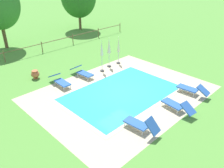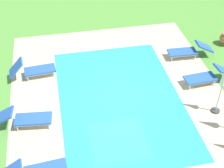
{
  "view_description": "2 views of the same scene",
  "coord_description": "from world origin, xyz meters",
  "px_view_note": "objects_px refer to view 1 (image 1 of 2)",
  "views": [
    {
      "loc": [
        -9.59,
        -8.82,
        7.51
      ],
      "look_at": [
        -0.38,
        0.5,
        0.6
      ],
      "focal_mm": 36.93,
      "sensor_mm": 36.0,
      "label": 1
    },
    {
      "loc": [
        9.31,
        -2.16,
        8.56
      ],
      "look_at": [
        -0.11,
        -0.29,
        0.72
      ],
      "focal_mm": 52.14,
      "sensor_mm": 36.0,
      "label": 2
    }
  ],
  "objects_px": {
    "sun_lounger_north_near_steps": "(82,72)",
    "patio_umbrella_closed_row_mid_west": "(109,47)",
    "patio_umbrella_closed_row_centre": "(102,51)",
    "sun_lounger_south_near_corner": "(177,105)",
    "patio_umbrella_closed_row_west": "(119,47)",
    "terracotta_urn_near_fence": "(35,74)",
    "sun_lounger_north_far": "(60,81)",
    "sun_lounger_north_end": "(141,124)",
    "sun_lounger_north_mid": "(192,89)"
  },
  "relations": [
    {
      "from": "sun_lounger_north_near_steps",
      "to": "patio_umbrella_closed_row_mid_west",
      "type": "height_order",
      "value": "patio_umbrella_closed_row_mid_west"
    },
    {
      "from": "patio_umbrella_closed_row_centre",
      "to": "sun_lounger_south_near_corner",
      "type": "bearing_deg",
      "value": -95.28
    },
    {
      "from": "sun_lounger_south_near_corner",
      "to": "patio_umbrella_closed_row_mid_west",
      "type": "distance_m",
      "value": 7.55
    },
    {
      "from": "patio_umbrella_closed_row_west",
      "to": "sun_lounger_south_near_corner",
      "type": "bearing_deg",
      "value": -110.44
    },
    {
      "from": "patio_umbrella_closed_row_west",
      "to": "terracotta_urn_near_fence",
      "type": "bearing_deg",
      "value": 160.2
    },
    {
      "from": "sun_lounger_north_far",
      "to": "patio_umbrella_closed_row_mid_west",
      "type": "relative_size",
      "value": 0.86
    },
    {
      "from": "patio_umbrella_closed_row_mid_west",
      "to": "sun_lounger_south_near_corner",
      "type": "bearing_deg",
      "value": -102.85
    },
    {
      "from": "sun_lounger_north_near_steps",
      "to": "patio_umbrella_closed_row_centre",
      "type": "height_order",
      "value": "patio_umbrella_closed_row_centre"
    },
    {
      "from": "sun_lounger_north_near_steps",
      "to": "sun_lounger_north_end",
      "type": "height_order",
      "value": "sun_lounger_north_end"
    },
    {
      "from": "sun_lounger_north_near_steps",
      "to": "sun_lounger_north_far",
      "type": "xyz_separation_m",
      "value": [
        -1.96,
        -0.02,
        -0.0
      ]
    },
    {
      "from": "patio_umbrella_closed_row_centre",
      "to": "sun_lounger_north_mid",
      "type": "bearing_deg",
      "value": -75.64
    },
    {
      "from": "sun_lounger_north_mid",
      "to": "patio_umbrella_closed_row_mid_west",
      "type": "relative_size",
      "value": 0.86
    },
    {
      "from": "sun_lounger_north_end",
      "to": "sun_lounger_north_near_steps",
      "type": "bearing_deg",
      "value": 75.44
    },
    {
      "from": "patio_umbrella_closed_row_mid_west",
      "to": "patio_umbrella_closed_row_centre",
      "type": "xyz_separation_m",
      "value": [
        -1.01,
        -0.26,
        0.02
      ]
    },
    {
      "from": "patio_umbrella_closed_row_centre",
      "to": "terracotta_urn_near_fence",
      "type": "bearing_deg",
      "value": 149.94
    },
    {
      "from": "sun_lounger_north_far",
      "to": "sun_lounger_south_near_corner",
      "type": "relative_size",
      "value": 0.99
    },
    {
      "from": "terracotta_urn_near_fence",
      "to": "patio_umbrella_closed_row_centre",
      "type": "bearing_deg",
      "value": -30.06
    },
    {
      "from": "sun_lounger_north_far",
      "to": "patio_umbrella_closed_row_centre",
      "type": "relative_size",
      "value": 0.83
    },
    {
      "from": "sun_lounger_north_near_steps",
      "to": "terracotta_urn_near_fence",
      "type": "xyz_separation_m",
      "value": [
        -2.64,
        2.16,
        -0.02
      ]
    },
    {
      "from": "sun_lounger_north_far",
      "to": "sun_lounger_north_end",
      "type": "relative_size",
      "value": 1.07
    },
    {
      "from": "sun_lounger_north_mid",
      "to": "terracotta_urn_near_fence",
      "type": "height_order",
      "value": "sun_lounger_north_mid"
    },
    {
      "from": "sun_lounger_north_end",
      "to": "patio_umbrella_closed_row_centre",
      "type": "height_order",
      "value": "patio_umbrella_closed_row_centre"
    },
    {
      "from": "sun_lounger_north_mid",
      "to": "sun_lounger_north_end",
      "type": "relative_size",
      "value": 1.07
    },
    {
      "from": "sun_lounger_north_far",
      "to": "patio_umbrella_closed_row_centre",
      "type": "distance_m",
      "value": 3.87
    },
    {
      "from": "sun_lounger_north_mid",
      "to": "patio_umbrella_closed_row_centre",
      "type": "relative_size",
      "value": 0.83
    },
    {
      "from": "sun_lounger_north_near_steps",
      "to": "sun_lounger_north_end",
      "type": "relative_size",
      "value": 1.07
    },
    {
      "from": "sun_lounger_north_mid",
      "to": "terracotta_urn_near_fence",
      "type": "relative_size",
      "value": 3.38
    },
    {
      "from": "sun_lounger_north_near_steps",
      "to": "patio_umbrella_closed_row_centre",
      "type": "xyz_separation_m",
      "value": [
        1.67,
        -0.34,
        1.3
      ]
    },
    {
      "from": "sun_lounger_north_far",
      "to": "sun_lounger_north_end",
      "type": "height_order",
      "value": "sun_lounger_north_end"
    },
    {
      "from": "sun_lounger_north_mid",
      "to": "sun_lounger_north_far",
      "type": "distance_m",
      "value": 8.78
    },
    {
      "from": "sun_lounger_south_near_corner",
      "to": "patio_umbrella_closed_row_centre",
      "type": "height_order",
      "value": "patio_umbrella_closed_row_centre"
    },
    {
      "from": "sun_lounger_north_far",
      "to": "patio_umbrella_closed_row_centre",
      "type": "xyz_separation_m",
      "value": [
        3.63,
        -0.32,
        1.3
      ]
    },
    {
      "from": "sun_lounger_north_mid",
      "to": "sun_lounger_south_near_corner",
      "type": "bearing_deg",
      "value": -171.56
    },
    {
      "from": "sun_lounger_north_near_steps",
      "to": "terracotta_urn_near_fence",
      "type": "height_order",
      "value": "sun_lounger_north_near_steps"
    },
    {
      "from": "patio_umbrella_closed_row_west",
      "to": "patio_umbrella_closed_row_mid_west",
      "type": "distance_m",
      "value": 1.06
    },
    {
      "from": "sun_lounger_north_near_steps",
      "to": "sun_lounger_north_mid",
      "type": "distance_m",
      "value": 7.76
    },
    {
      "from": "terracotta_urn_near_fence",
      "to": "patio_umbrella_closed_row_mid_west",
      "type": "bearing_deg",
      "value": -22.84
    },
    {
      "from": "sun_lounger_south_near_corner",
      "to": "patio_umbrella_closed_row_centre",
      "type": "relative_size",
      "value": 0.83
    },
    {
      "from": "sun_lounger_north_far",
      "to": "sun_lounger_north_mid",
      "type": "bearing_deg",
      "value": -52.56
    },
    {
      "from": "sun_lounger_south_near_corner",
      "to": "patio_umbrella_closed_row_west",
      "type": "relative_size",
      "value": 0.91
    },
    {
      "from": "sun_lounger_north_far",
      "to": "sun_lounger_north_end",
      "type": "distance_m",
      "value": 6.99
    },
    {
      "from": "sun_lounger_north_end",
      "to": "patio_umbrella_closed_row_centre",
      "type": "bearing_deg",
      "value": 62.35
    },
    {
      "from": "patio_umbrella_closed_row_mid_west",
      "to": "terracotta_urn_near_fence",
      "type": "height_order",
      "value": "patio_umbrella_closed_row_mid_west"
    },
    {
      "from": "terracotta_urn_near_fence",
      "to": "sun_lounger_north_mid",
      "type": "bearing_deg",
      "value": -56.65
    },
    {
      "from": "sun_lounger_north_near_steps",
      "to": "patio_umbrella_closed_row_west",
      "type": "bearing_deg",
      "value": -2.02
    },
    {
      "from": "patio_umbrella_closed_row_mid_west",
      "to": "sun_lounger_north_far",
      "type": "bearing_deg",
      "value": 179.21
    },
    {
      "from": "sun_lounger_north_end",
      "to": "sun_lounger_south_near_corner",
      "type": "height_order",
      "value": "sun_lounger_north_end"
    },
    {
      "from": "sun_lounger_north_far",
      "to": "patio_umbrella_closed_row_mid_west",
      "type": "distance_m",
      "value": 4.81
    },
    {
      "from": "sun_lounger_north_mid",
      "to": "terracotta_urn_near_fence",
      "type": "xyz_separation_m",
      "value": [
        -6.02,
        9.15,
        -0.02
      ]
    },
    {
      "from": "sun_lounger_north_mid",
      "to": "terracotta_urn_near_fence",
      "type": "distance_m",
      "value": 10.95
    }
  ]
}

